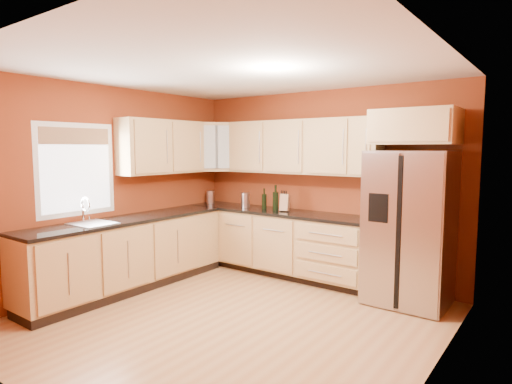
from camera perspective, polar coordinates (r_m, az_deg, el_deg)
floor at (r=4.74m, az=-3.43°, el=-16.58°), size 4.00×4.00×0.00m
ceiling at (r=4.45m, az=-3.64°, el=16.11°), size 4.00×4.00×0.00m
wall_back at (r=6.07m, az=8.66°, el=1.01°), size 4.00×0.04×2.60m
wall_front at (r=3.16m, az=-27.52°, el=-4.07°), size 4.00×0.04×2.60m
wall_left at (r=5.89m, az=-18.64°, el=0.62°), size 0.04×4.00×2.60m
wall_right at (r=3.49m, az=22.58°, el=-2.96°), size 0.04×4.00×2.60m
base_cabinets_back at (r=6.23m, az=2.72°, el=-6.82°), size 2.90×0.60×0.88m
base_cabinets_left at (r=5.79m, az=-16.64°, el=-8.05°), size 0.60×2.80×0.88m
countertop_back at (r=6.13m, az=2.69°, el=-2.64°), size 2.90×0.62×0.04m
countertop_left at (r=5.69m, az=-16.71°, el=-3.56°), size 0.62×2.80×0.04m
upper_cabinets_back at (r=6.03m, az=5.89°, el=6.01°), size 2.30×0.33×0.75m
upper_cabinets_left at (r=6.18m, az=-12.39°, el=5.90°), size 0.33×1.35×0.75m
corner_upper_cabinet at (r=6.73m, az=-5.37°, el=6.00°), size 0.67×0.67×0.75m
over_fridge_cabinet at (r=5.27m, az=20.46°, el=8.14°), size 0.92×0.60×0.40m
refrigerator at (r=5.27m, az=19.78°, el=-4.50°), size 0.90×0.75×1.78m
window at (r=5.58m, az=-22.81°, el=2.77°), size 0.03×0.90×1.00m
sink_faucet at (r=5.38m, az=-21.02°, el=-2.40°), size 0.50×0.42×0.30m
canister_left at (r=6.94m, az=-6.09°, el=-0.67°), size 0.13×0.13×0.20m
canister_right at (r=6.43m, az=-1.41°, el=-1.08°), size 0.15×0.15×0.22m
wine_bottle_a at (r=6.23m, az=1.10°, el=-0.90°), size 0.08×0.08×0.31m
wine_bottle_b at (r=6.08m, az=2.63°, el=-0.78°), size 0.10×0.10×0.37m
knife_block at (r=6.06m, az=3.85°, el=-1.43°), size 0.14×0.14×0.24m
soap_dispenser at (r=5.44m, az=14.29°, el=-2.76°), size 0.07×0.07×0.18m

